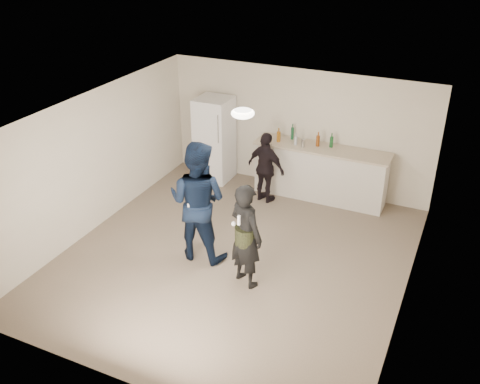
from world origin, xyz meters
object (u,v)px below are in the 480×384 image
at_px(counter, 320,174).
at_px(woman, 246,235).
at_px(fridge, 214,139).
at_px(man, 198,201).
at_px(shaker, 303,143).
at_px(spectator, 266,168).

bearing_deg(counter, woman, -93.49).
relative_size(fridge, man, 0.88).
height_order(fridge, woman, fridge).
height_order(counter, fridge, fridge).
bearing_deg(shaker, fridge, 178.66).
xyz_separation_m(counter, woman, (-0.19, -3.19, 0.32)).
relative_size(man, spectator, 1.42).
distance_m(shaker, woman, 3.10).
bearing_deg(fridge, shaker, -1.34).
height_order(counter, shaker, shaker).
distance_m(shaker, man, 2.85).
bearing_deg(woman, man, 5.00).
xyz_separation_m(fridge, woman, (2.13, -3.12, -0.05)).
bearing_deg(woman, spectator, -49.67).
bearing_deg(counter, fridge, -178.28).
relative_size(shaker, woman, 0.10).
distance_m(shaker, spectator, 0.87).
height_order(shaker, woman, woman).
xyz_separation_m(fridge, shaker, (1.97, -0.05, 0.28)).
xyz_separation_m(counter, fridge, (-2.33, -0.07, 0.38)).
xyz_separation_m(shaker, woman, (0.16, -3.08, -0.33)).
relative_size(counter, woman, 1.53).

